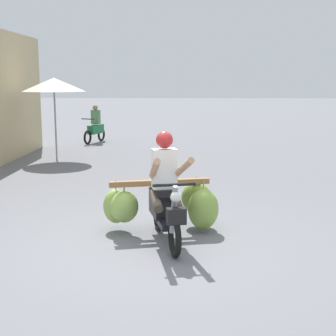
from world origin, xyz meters
The scene contains 4 objects.
ground_plane centered at (0.00, 0.00, 0.00)m, with size 120.00×120.00×0.00m, color slate.
motorbike_main_loaded centered at (0.17, 0.66, 0.51)m, with size 1.82×1.96×1.58m.
motorbike_distant_ahead_left centered at (-2.87, 11.69, 0.57)m, with size 0.67×1.57×1.40m.
market_umbrella_near_shop centered at (-3.30, 7.68, 2.16)m, with size 1.80×1.80×2.36m.
Camera 1 is at (0.42, -6.43, 2.27)m, focal length 52.72 mm.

